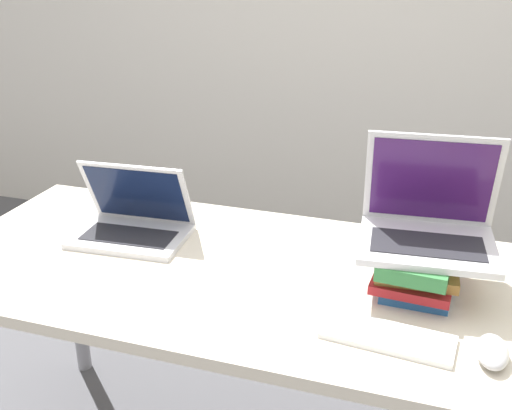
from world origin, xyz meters
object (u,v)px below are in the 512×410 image
(laptop_left, at_px, (133,222))
(wireless_keyboard, at_px, (388,337))
(laptop_on_books, at_px, (428,223))
(book_stack, at_px, (417,266))
(mouse, at_px, (492,352))

(laptop_left, distance_m, wireless_keyboard, 0.79)
(laptop_left, height_order, laptop_on_books, laptop_on_books)
(laptop_left, height_order, wireless_keyboard, laptop_left)
(laptop_left, xyz_separation_m, book_stack, (0.77, -0.04, 0.01))
(mouse, bearing_deg, wireless_keyboard, 178.83)
(book_stack, distance_m, wireless_keyboard, 0.24)
(book_stack, xyz_separation_m, mouse, (0.16, -0.24, -0.04))
(laptop_on_books, bearing_deg, laptop_left, 178.81)
(laptop_left, xyz_separation_m, wireless_keyboard, (0.73, -0.28, -0.04))
(laptop_left, relative_size, laptop_on_books, 0.97)
(wireless_keyboard, bearing_deg, laptop_left, 159.44)
(book_stack, height_order, mouse, book_stack)
(laptop_on_books, height_order, mouse, laptop_on_books)
(book_stack, xyz_separation_m, laptop_on_books, (0.01, 0.03, 0.10))
(laptop_left, height_order, book_stack, laptop_left)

